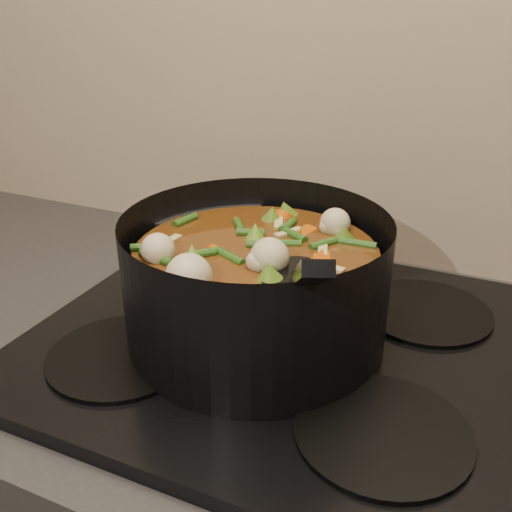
% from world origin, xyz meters
% --- Properties ---
extents(stovetop, '(0.62, 0.54, 0.03)m').
position_xyz_m(stovetop, '(0.00, 1.93, 0.92)').
color(stovetop, black).
rests_on(stovetop, counter).
extents(stockpot, '(0.38, 0.43, 0.24)m').
position_xyz_m(stockpot, '(-0.03, 1.91, 1.01)').
color(stockpot, black).
rests_on(stockpot, stovetop).
extents(saucepan, '(0.18, 0.18, 0.15)m').
position_xyz_m(saucepan, '(-0.17, 2.02, 0.99)').
color(saucepan, silver).
rests_on(saucepan, stovetop).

